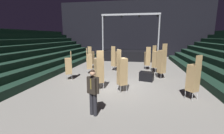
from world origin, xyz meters
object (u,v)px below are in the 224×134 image
(chair_stack_front_right, at_px, (99,70))
(chair_stack_rear_right, at_px, (162,61))
(chair_stack_mid_left, at_px, (69,66))
(equipment_road_case, at_px, (147,76))
(stage_riser, at_px, (130,55))
(chair_stack_mid_right, at_px, (91,57))
(chair_stack_front_left, at_px, (147,58))
(chair_stack_rear_centre, at_px, (193,77))
(chair_stack_mid_centre, at_px, (115,59))
(chair_stack_aisle_left, at_px, (156,59))
(chair_stack_rear_left, at_px, (122,71))
(chair_stack_aisle_right, at_px, (89,61))
(man_with_tie, at_px, (93,90))

(chair_stack_front_right, xyz_separation_m, chair_stack_rear_right, (3.76, 3.03, 0.13))
(chair_stack_mid_left, height_order, equipment_road_case, chair_stack_mid_left)
(stage_riser, distance_m, chair_stack_mid_right, 6.84)
(chair_stack_front_left, height_order, chair_stack_rear_centre, chair_stack_rear_centre)
(chair_stack_rear_right, bearing_deg, stage_riser, 69.00)
(chair_stack_mid_centre, relative_size, chair_stack_aisle_left, 0.96)
(chair_stack_rear_left, distance_m, equipment_road_case, 2.90)
(chair_stack_rear_centre, bearing_deg, chair_stack_front_left, 67.77)
(chair_stack_mid_centre, bearing_deg, chair_stack_aisle_right, -112.76)
(chair_stack_front_right, bearing_deg, chair_stack_rear_left, -45.57)
(man_with_tie, xyz_separation_m, chair_stack_aisle_left, (2.97, 7.89, 0.09))
(chair_stack_rear_left, bearing_deg, equipment_road_case, 116.14)
(man_with_tie, distance_m, chair_stack_rear_centre, 4.80)
(stage_riser, relative_size, chair_stack_front_right, 3.13)
(chair_stack_mid_centre, xyz_separation_m, chair_stack_rear_centre, (4.66, -5.54, 0.00))
(chair_stack_rear_centre, relative_size, chair_stack_aisle_right, 1.04)
(chair_stack_rear_left, xyz_separation_m, chair_stack_aisle_right, (-3.07, 3.69, -0.13))
(chair_stack_rear_right, distance_m, chair_stack_aisle_left, 1.94)
(stage_riser, height_order, chair_stack_rear_left, stage_riser)
(chair_stack_mid_left, relative_size, chair_stack_rear_left, 0.85)
(chair_stack_mid_centre, height_order, chair_stack_aisle_left, chair_stack_aisle_left)
(chair_stack_rear_right, bearing_deg, chair_stack_front_right, 179.94)
(man_with_tie, bearing_deg, chair_stack_rear_centre, -126.05)
(chair_stack_mid_centre, bearing_deg, chair_stack_mid_right, -166.13)
(chair_stack_mid_right, distance_m, chair_stack_aisle_left, 5.81)
(chair_stack_mid_left, height_order, chair_stack_aisle_right, chair_stack_aisle_right)
(chair_stack_mid_left, bearing_deg, chair_stack_aisle_right, -50.63)
(man_with_tie, height_order, chair_stack_mid_centre, chair_stack_mid_centre)
(man_with_tie, bearing_deg, chair_stack_rear_left, -80.91)
(chair_stack_aisle_right, bearing_deg, chair_stack_rear_left, 19.29)
(chair_stack_rear_left, xyz_separation_m, chair_stack_rear_centre, (3.41, -0.41, -0.08))
(stage_riser, distance_m, chair_stack_mid_centre, 6.71)
(chair_stack_front_left, relative_size, chair_stack_rear_right, 0.83)
(chair_stack_front_right, relative_size, chair_stack_aisle_right, 1.08)
(stage_riser, distance_m, equipment_road_case, 9.53)
(stage_riser, bearing_deg, chair_stack_mid_centre, -97.94)
(chair_stack_mid_left, distance_m, equipment_road_case, 5.38)
(chair_stack_front_left, distance_m, chair_stack_rear_left, 6.28)
(chair_stack_mid_left, distance_m, chair_stack_mid_centre, 4.29)
(chair_stack_front_right, relative_size, chair_stack_mid_left, 1.13)
(chair_stack_mid_centre, bearing_deg, chair_stack_aisle_left, 28.97)
(chair_stack_front_left, height_order, chair_stack_mid_left, chair_stack_front_left)
(chair_stack_mid_centre, xyz_separation_m, equipment_road_case, (2.64, -2.73, -0.76))
(stage_riser, height_order, chair_stack_mid_left, stage_riser)
(chair_stack_front_right, bearing_deg, chair_stack_front_left, 25.94)
(chair_stack_aisle_left, height_order, chair_stack_aisle_right, chair_stack_aisle_left)
(chair_stack_front_right, bearing_deg, equipment_road_case, 1.25)
(chair_stack_mid_right, bearing_deg, chair_stack_rear_right, -2.67)
(chair_stack_aisle_left, bearing_deg, chair_stack_rear_centre, 58.24)
(chair_stack_rear_right, bearing_deg, chair_stack_mid_centre, 113.66)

